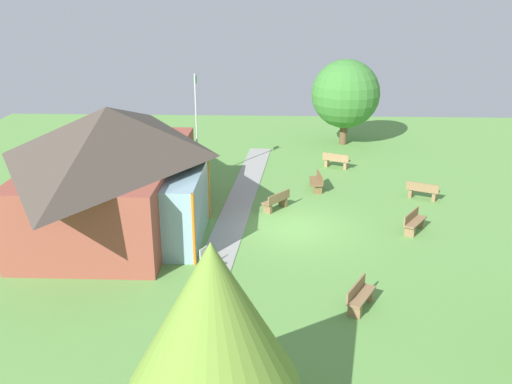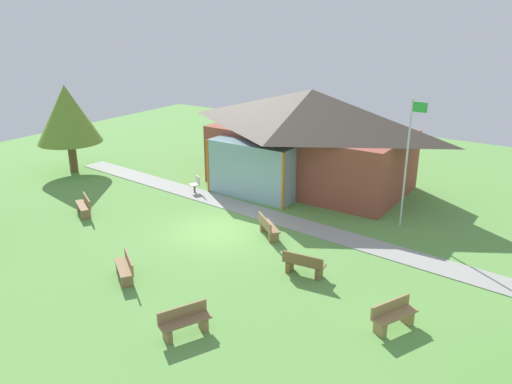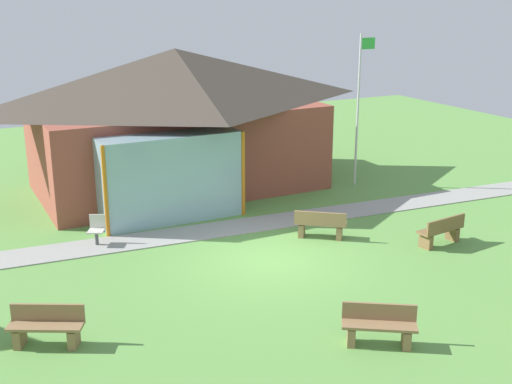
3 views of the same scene
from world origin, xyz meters
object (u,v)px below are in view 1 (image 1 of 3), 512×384
(bench_mid_right, at_px, (317,182))
(tree_west_hedge, at_px, (213,316))
(pavilion, at_px, (114,165))
(bench_mid_left, at_px, (360,297))
(flagpole, at_px, (196,123))
(bench_rear_near_path, at_px, (276,201))
(bench_front_center, at_px, (414,222))
(bench_lawn_far_right, at_px, (336,161))
(patio_chair_west, at_px, (207,260))
(bench_front_right, at_px, (423,191))
(tree_far_east, at_px, (346,94))

(bench_mid_right, relative_size, tree_west_hedge, 0.31)
(pavilion, distance_m, bench_mid_left, 11.44)
(pavilion, xyz_separation_m, bench_mid_right, (4.63, -8.65, -2.21))
(flagpole, bearing_deg, pavilion, 157.02)
(flagpole, distance_m, bench_rear_near_path, 6.40)
(bench_front_center, bearing_deg, pavilion, -58.21)
(bench_lawn_far_right, relative_size, tree_west_hedge, 0.31)
(bench_mid_right, distance_m, bench_front_center, 6.15)
(bench_lawn_far_right, relative_size, bench_mid_left, 1.01)
(bench_front_center, relative_size, patio_chair_west, 1.74)
(bench_rear_near_path, bearing_deg, bench_front_center, -72.77)
(bench_lawn_far_right, height_order, patio_chair_west, patio_chair_west)
(flagpole, height_order, tree_west_hedge, flagpole)
(bench_mid_left, distance_m, patio_chair_west, 5.54)
(pavilion, height_order, flagpole, flagpole)
(bench_front_center, height_order, patio_chair_west, patio_chair_west)
(bench_rear_near_path, bearing_deg, bench_front_right, -38.38)
(bench_lawn_far_right, height_order, bench_front_center, same)
(tree_far_east, bearing_deg, tree_west_hedge, 167.92)
(bench_mid_right, relative_size, tree_far_east, 0.29)
(bench_mid_left, xyz_separation_m, bench_front_center, (5.99, -3.02, 0.00))
(flagpole, xyz_separation_m, patio_chair_west, (-10.05, -1.68, -2.62))
(patio_chair_west, bearing_deg, tree_far_east, -172.86)
(bench_front_right, bearing_deg, bench_front_center, -83.06)
(bench_rear_near_path, relative_size, tree_west_hedge, 0.29)
(bench_mid_right, xyz_separation_m, patio_chair_west, (-8.67, 4.42, 0.01))
(bench_lawn_far_right, height_order, tree_west_hedge, tree_west_hedge)
(bench_front_right, xyz_separation_m, bench_rear_near_path, (-1.63, 6.91, 0.00))
(tree_west_hedge, height_order, tree_far_east, tree_far_east)
(bench_mid_right, bearing_deg, tree_west_hedge, 162.37)
(bench_front_center, xyz_separation_m, tree_west_hedge, (-11.80, 6.88, 2.92))
(bench_front_center, bearing_deg, flagpole, -89.72)
(pavilion, distance_m, bench_rear_near_path, 7.26)
(bench_mid_left, relative_size, bench_front_right, 0.99)
(bench_front_center, height_order, bench_front_right, same)
(bench_front_center, bearing_deg, bench_front_right, -165.05)
(pavilion, height_order, bench_mid_left, pavilion)
(pavilion, relative_size, flagpole, 1.96)
(bench_lawn_far_right, bearing_deg, pavilion, -115.81)
(bench_lawn_far_right, distance_m, bench_mid_left, 14.63)
(tree_far_east, bearing_deg, bench_front_center, -174.14)
(flagpole, bearing_deg, bench_front_center, -122.97)
(bench_mid_left, height_order, bench_rear_near_path, same)
(pavilion, xyz_separation_m, patio_chair_west, (-4.04, -4.23, -2.19))
(flagpole, xyz_separation_m, bench_rear_near_path, (-4.14, -4.11, -2.63))
(pavilion, xyz_separation_m, bench_front_right, (3.50, -13.56, -2.21))
(pavilion, xyz_separation_m, bench_mid_left, (-6.30, -9.28, -2.21))
(pavilion, distance_m, bench_lawn_far_right, 13.15)
(bench_mid_right, bearing_deg, bench_mid_left, 176.61)
(patio_chair_west, bearing_deg, bench_mid_right, -179.00)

